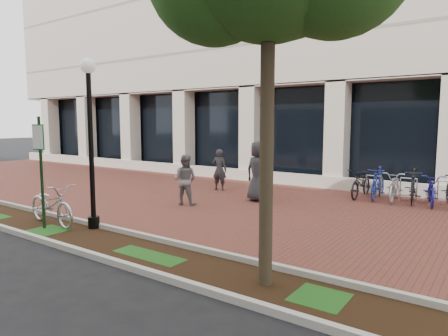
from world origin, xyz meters
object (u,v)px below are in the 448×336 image
Objects in this scene: locked_bicycle at (52,204)px; bike_rack_cluster at (403,186)px; pedestrian_mid at (185,180)px; pedestrian_left at (219,170)px; lamppost at (90,134)px; parking_sign at (40,159)px; pedestrian_right at (259,171)px.

bike_rack_cluster is (6.70, 8.35, -0.01)m from locked_bicycle.
bike_rack_cluster is (5.57, 4.47, -0.27)m from pedestrian_mid.
pedestrian_mid is at bearing -146.50° from bike_rack_cluster.
locked_bicycle is 4.05m from pedestrian_mid.
pedestrian_left reaches higher than bike_rack_cluster.
lamppost reaches higher than pedestrian_left.
bike_rack_cluster is at bearing -176.82° from pedestrian_left.
pedestrian_mid is (0.95, 4.22, -0.92)m from parking_sign.
pedestrian_right is at bearing 144.96° from pedestrian_left.
lamppost is (0.98, 0.74, 0.61)m from parking_sign.
pedestrian_mid is (-0.02, 3.48, -1.53)m from lamppost.
parking_sign is 4.43m from pedestrian_mid.
pedestrian_left is (-0.72, 6.31, -1.53)m from lamppost.
pedestrian_left is at bearing -93.34° from pedestrian_mid.
lamppost is 2.01× the size of locked_bicycle.
parking_sign is at bearing 59.97° from pedestrian_mid.
lamppost is 9.86m from bike_rack_cluster.
pedestrian_mid is 0.45× the size of bike_rack_cluster.
locked_bicycle is 1.27× the size of pedestrian_mid.
parking_sign reaches higher than pedestrian_right.
pedestrian_left is at bearing 1.13° from locked_bicycle.
pedestrian_left is at bearing 71.48° from parking_sign.
lamppost is at bearing 20.79° from parking_sign.
locked_bicycle is (-1.15, -0.40, -1.79)m from lamppost.
locked_bicycle is at bearing 56.48° from pedestrian_mid.
locked_bicycle is at bearing -160.77° from lamppost.
parking_sign is 1.37× the size of pedestrian_right.
pedestrian_left is at bearing -18.17° from pedestrian_right.
locked_bicycle is at bearing -133.99° from bike_rack_cluster.
pedestrian_right reaches higher than pedestrian_mid.
lamppost is 2.17m from locked_bicycle.
locked_bicycle is 0.57× the size of bike_rack_cluster.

